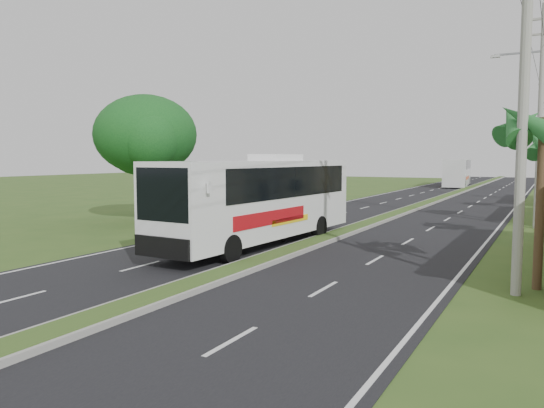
% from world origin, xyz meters
% --- Properties ---
extents(ground, '(180.00, 180.00, 0.00)m').
position_xyz_m(ground, '(0.00, 0.00, 0.00)').
color(ground, '#33521E').
rests_on(ground, ground).
extents(road_asphalt, '(14.00, 160.00, 0.02)m').
position_xyz_m(road_asphalt, '(0.00, 20.00, 0.01)').
color(road_asphalt, black).
rests_on(road_asphalt, ground).
extents(median_strip, '(1.20, 160.00, 0.18)m').
position_xyz_m(median_strip, '(0.00, 20.00, 0.10)').
color(median_strip, gray).
rests_on(median_strip, ground).
extents(lane_edge_left, '(0.12, 160.00, 0.01)m').
position_xyz_m(lane_edge_left, '(-6.70, 20.00, 0.00)').
color(lane_edge_left, silver).
rests_on(lane_edge_left, ground).
extents(lane_edge_right, '(0.12, 160.00, 0.01)m').
position_xyz_m(lane_edge_right, '(6.70, 20.00, 0.00)').
color(lane_edge_right, silver).
rests_on(lane_edge_right, ground).
extents(palm_verge_a, '(2.40, 2.40, 5.45)m').
position_xyz_m(palm_verge_a, '(9.00, 3.00, 4.74)').
color(palm_verge_a, '#473321').
rests_on(palm_verge_a, ground).
extents(shade_tree, '(6.30, 6.00, 7.54)m').
position_xyz_m(shade_tree, '(-12.11, 10.02, 5.03)').
color(shade_tree, '#473321').
rests_on(shade_tree, ground).
extents(utility_pole_a, '(1.60, 0.28, 11.00)m').
position_xyz_m(utility_pole_a, '(8.50, 2.00, 5.67)').
color(utility_pole_a, gray).
rests_on(utility_pole_a, ground).
extents(utility_pole_b, '(3.20, 0.28, 12.00)m').
position_xyz_m(utility_pole_b, '(8.47, 18.00, 6.26)').
color(utility_pole_b, gray).
rests_on(utility_pole_b, ground).
extents(coach_bus_main, '(3.31, 12.54, 4.01)m').
position_xyz_m(coach_bus_main, '(-1.92, 6.00, 2.20)').
color(coach_bus_main, white).
rests_on(coach_bus_main, ground).
extents(coach_bus_far, '(3.77, 12.74, 3.66)m').
position_xyz_m(coach_bus_far, '(-2.30, 60.48, 2.07)').
color(coach_bus_far, silver).
rests_on(coach_bus_far, ground).
extents(motorcyclist, '(1.61, 0.86, 2.20)m').
position_xyz_m(motorcyclist, '(-2.00, 7.40, 0.82)').
color(motorcyclist, black).
rests_on(motorcyclist, ground).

